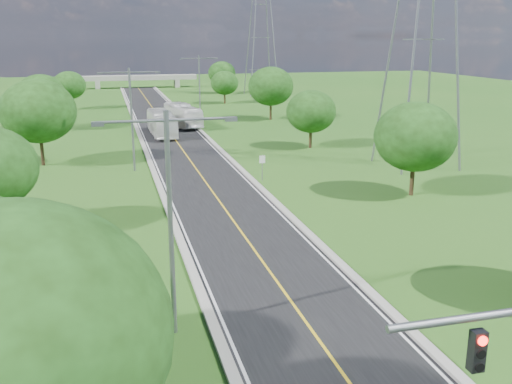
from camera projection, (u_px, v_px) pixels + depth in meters
ground at (177, 142)px, 71.97m from camera, size 260.00×260.00×0.00m
road at (171, 134)px, 77.56m from camera, size 8.00×150.00×0.06m
curb_left at (139, 135)px, 76.49m from camera, size 0.50×150.00×0.22m
curb_right at (202, 132)px, 78.58m from camera, size 0.50×150.00×0.22m
speed_limit_sign at (262, 164)px, 52.28m from camera, size 0.55×0.09×2.40m
overpass at (138, 78)px, 145.95m from camera, size 30.00×3.00×3.20m
streetlight_near_left at (170, 206)px, 24.15m from camera, size 5.90×0.25×10.00m
streetlight_mid_left at (131, 111)px, 54.93m from camera, size 5.90×0.25×10.00m
streetlight_far_right at (199, 82)px, 88.66m from camera, size 5.90×0.25×10.00m
power_tower_near at (425, 24)px, 55.00m from camera, size 9.00×6.40×28.00m
power_tower_far at (261, 31)px, 125.93m from camera, size 9.00×6.40×28.00m
tree_lc at (38, 111)px, 57.49m from camera, size 7.56×7.56×8.79m
tree_ld at (41, 95)px, 79.55m from camera, size 6.72×6.72×7.82m
tree_le at (69, 85)px, 102.72m from camera, size 5.88×5.88×6.84m
tree_lf at (7, 340)px, 13.62m from camera, size 7.98×7.98×9.28m
tree_rb at (415, 137)px, 46.59m from camera, size 6.72×6.72×7.82m
tree_rc at (311, 111)px, 67.03m from camera, size 5.88×5.88×6.84m
tree_rd at (271, 86)px, 89.66m from camera, size 7.14×7.14×8.30m
tree_re at (225, 83)px, 111.77m from camera, size 5.46×5.46×6.35m
tree_rf at (222, 73)px, 131.11m from camera, size 6.30×6.30×7.33m
bus_outbound at (183, 115)px, 83.79m from camera, size 4.49×11.77×3.20m
bus_inbound at (162, 123)px, 76.11m from camera, size 3.03×11.61×3.22m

